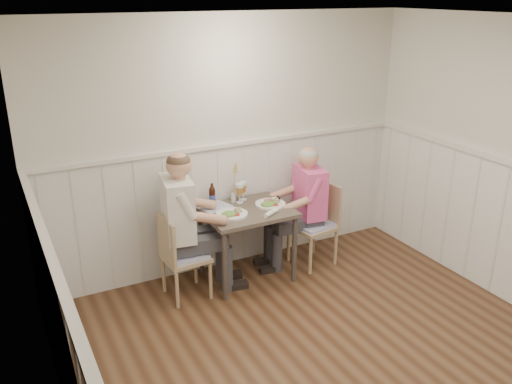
% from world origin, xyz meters
% --- Properties ---
extents(ground_plane, '(4.50, 4.50, 0.00)m').
position_xyz_m(ground_plane, '(0.00, 0.00, 0.00)').
color(ground_plane, '#422817').
extents(room_shell, '(4.04, 4.54, 2.60)m').
position_xyz_m(room_shell, '(0.00, 0.00, 1.52)').
color(room_shell, silver).
rests_on(room_shell, ground).
extents(wainscot, '(4.00, 4.49, 1.34)m').
position_xyz_m(wainscot, '(0.00, 0.69, 0.69)').
color(wainscot, silver).
rests_on(wainscot, ground).
extents(dining_table, '(0.86, 0.70, 0.75)m').
position_xyz_m(dining_table, '(-0.01, 1.84, 0.64)').
color(dining_table, '#4B3F38').
rests_on(dining_table, ground).
extents(chair_right, '(0.47, 0.47, 0.88)m').
position_xyz_m(chair_right, '(0.80, 1.80, 0.48)').
color(chair_right, tan).
rests_on(chair_right, ground).
extents(chair_left, '(0.42, 0.42, 0.84)m').
position_xyz_m(chair_left, '(-0.74, 1.78, 0.46)').
color(chair_left, tan).
rests_on(chair_left, ground).
extents(man_in_pink, '(0.65, 0.45, 1.31)m').
position_xyz_m(man_in_pink, '(0.68, 1.85, 0.55)').
color(man_in_pink, '#3F3F47').
rests_on(man_in_pink, ground).
extents(diner_cream, '(0.72, 0.50, 1.45)m').
position_xyz_m(diner_cream, '(-0.68, 1.85, 0.61)').
color(diner_cream, '#3F3F47').
rests_on(diner_cream, ground).
extents(plate_man, '(0.31, 0.31, 0.08)m').
position_xyz_m(plate_man, '(0.24, 1.83, 0.78)').
color(plate_man, white).
rests_on(plate_man, dining_table).
extents(plate_diner, '(0.31, 0.31, 0.08)m').
position_xyz_m(plate_diner, '(-0.22, 1.77, 0.77)').
color(plate_diner, white).
rests_on(plate_diner, dining_table).
extents(beer_glass_a, '(0.08, 0.08, 0.20)m').
position_xyz_m(beer_glass_a, '(0.07, 2.09, 0.88)').
color(beer_glass_a, silver).
rests_on(beer_glass_a, dining_table).
extents(beer_glass_b, '(0.08, 0.08, 0.20)m').
position_xyz_m(beer_glass_b, '(0.00, 2.03, 0.89)').
color(beer_glass_b, silver).
rests_on(beer_glass_b, dining_table).
extents(beer_bottle, '(0.07, 0.07, 0.23)m').
position_xyz_m(beer_bottle, '(-0.27, 2.10, 0.85)').
color(beer_bottle, black).
rests_on(beer_bottle, dining_table).
extents(rolled_napkin, '(0.21, 0.13, 0.05)m').
position_xyz_m(rolled_napkin, '(0.14, 1.61, 0.77)').
color(rolled_napkin, white).
rests_on(rolled_napkin, dining_table).
extents(grass_vase, '(0.05, 0.05, 0.44)m').
position_xyz_m(grass_vase, '(-0.05, 2.08, 0.95)').
color(grass_vase, silver).
rests_on(grass_vase, dining_table).
extents(gingham_mat, '(0.35, 0.31, 0.01)m').
position_xyz_m(gingham_mat, '(-0.27, 2.04, 0.75)').
color(gingham_mat, '#727BC3').
rests_on(gingham_mat, dining_table).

